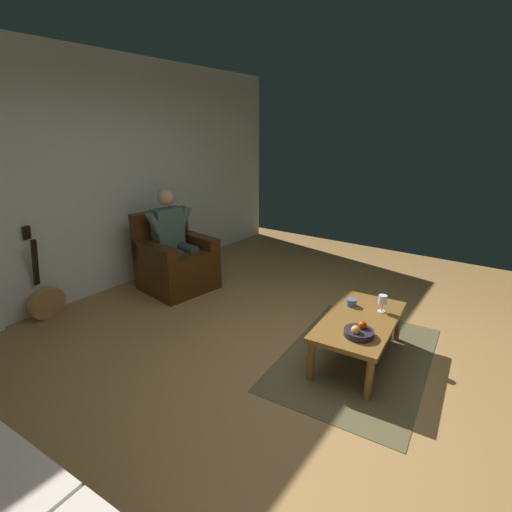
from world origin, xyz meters
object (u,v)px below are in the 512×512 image
(wine_glass_near, at_px, (383,301))
(fruit_bowl, at_px, (359,332))
(person_seated, at_px, (173,236))
(armchair, at_px, (176,262))
(guitar, at_px, (46,299))
(coffee_table, at_px, (359,324))
(candle_jar, at_px, (351,302))

(wine_glass_near, height_order, fruit_bowl, wine_glass_near)
(person_seated, height_order, fruit_bowl, person_seated)
(armchair, distance_m, guitar, 1.47)
(armchair, distance_m, person_seated, 0.34)
(coffee_table, relative_size, guitar, 1.13)
(armchair, bearing_deg, candle_jar, 98.09)
(guitar, xyz_separation_m, wine_glass_near, (-1.44, 3.06, 0.27))
(coffee_table, relative_size, wine_glass_near, 7.20)
(person_seated, bearing_deg, wine_glass_near, 98.98)
(armchair, height_order, candle_jar, armchair)
(coffee_table, distance_m, candle_jar, 0.27)
(wine_glass_near, relative_size, fruit_bowl, 0.67)
(guitar, height_order, wine_glass_near, guitar)
(armchair, xyz_separation_m, candle_jar, (-0.01, 2.30, 0.08))
(armchair, bearing_deg, coffee_table, 93.46)
(guitar, bearing_deg, fruit_bowl, 106.67)
(armchair, height_order, guitar, guitar)
(fruit_bowl, bearing_deg, coffee_table, -161.10)
(wine_glass_near, bearing_deg, candle_jar, -81.06)
(armchair, relative_size, candle_jar, 10.33)
(candle_jar, bearing_deg, fruit_bowl, 28.31)
(candle_jar, bearing_deg, wine_glass_near, 98.94)
(person_seated, distance_m, guitar, 1.54)
(guitar, xyz_separation_m, fruit_bowl, (-0.92, 3.06, 0.20))
(guitar, height_order, fruit_bowl, guitar)
(armchair, relative_size, coffee_table, 0.85)
(guitar, xyz_separation_m, candle_jar, (-1.39, 2.80, 0.19))
(guitar, relative_size, fruit_bowl, 4.27)
(person_seated, xyz_separation_m, guitar, (1.39, -0.49, -0.46))
(guitar, distance_m, fruit_bowl, 3.20)
(person_seated, relative_size, guitar, 1.25)
(person_seated, height_order, wine_glass_near, person_seated)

